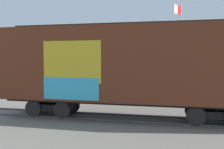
{
  "coord_description": "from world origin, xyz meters",
  "views": [
    {
      "loc": [
        4.72,
        -13.31,
        3.2
      ],
      "look_at": [
        -0.06,
        1.87,
        2.22
      ],
      "focal_mm": 41.84,
      "sensor_mm": 36.0,
      "label": 1
    }
  ],
  "objects_px": {
    "freight_car": "(127,65)",
    "parked_car_blue": "(180,91)",
    "flagpole": "(179,35)",
    "parked_car_red": "(111,88)"
  },
  "relations": [
    {
      "from": "flagpole",
      "to": "parked_car_red",
      "type": "xyz_separation_m",
      "value": [
        -4.78,
        -6.44,
        -4.53
      ]
    },
    {
      "from": "parked_car_blue",
      "to": "parked_car_red",
      "type": "bearing_deg",
      "value": 178.52
    },
    {
      "from": "parked_car_blue",
      "to": "freight_car",
      "type": "bearing_deg",
      "value": -111.83
    },
    {
      "from": "freight_car",
      "to": "parked_car_blue",
      "type": "distance_m",
      "value": 6.73
    },
    {
      "from": "freight_car",
      "to": "parked_car_red",
      "type": "xyz_separation_m",
      "value": [
        -2.84,
        6.11,
        -1.97
      ]
    },
    {
      "from": "freight_car",
      "to": "parked_car_blue",
      "type": "relative_size",
      "value": 2.81
    },
    {
      "from": "parked_car_red",
      "to": "parked_car_blue",
      "type": "relative_size",
      "value": 0.85
    },
    {
      "from": "flagpole",
      "to": "parked_car_blue",
      "type": "relative_size",
      "value": 1.72
    },
    {
      "from": "freight_car",
      "to": "parked_car_red",
      "type": "relative_size",
      "value": 3.31
    },
    {
      "from": "flagpole",
      "to": "parked_car_blue",
      "type": "bearing_deg",
      "value": -86.07
    }
  ]
}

